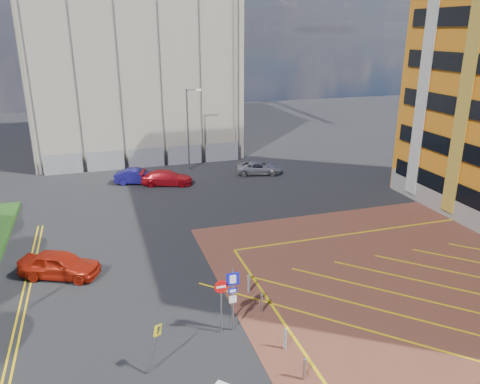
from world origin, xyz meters
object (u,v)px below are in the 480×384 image
lamp_back (189,126)px  sign_cluster (228,295)px  car_red_back (167,178)px  car_red_left (60,264)px  car_blue_back (138,176)px  car_silver_back (259,168)px  warning_sign (155,343)px

lamp_back → sign_cluster: size_ratio=2.50×
sign_cluster → car_red_back: (0.77, 22.70, -1.28)m
car_red_back → sign_cluster: bearing=-165.2°
car_red_left → car_blue_back: 17.12m
car_blue_back → car_red_back: size_ratio=0.90×
lamp_back → car_blue_back: (-5.48, -3.16, -3.68)m
car_silver_back → sign_cluster: bearing=171.5°
lamp_back → car_red_left: size_ratio=1.77×
sign_cluster → car_silver_back: 25.38m
sign_cluster → car_silver_back: bearing=67.1°
warning_sign → car_red_back: size_ratio=0.49×
sign_cluster → car_blue_back: bearing=94.1°
lamp_back → car_red_left: lamp_back is taller
car_red_left → car_blue_back: car_red_left is taller
lamp_back → car_red_back: lamp_back is taller
car_red_back → lamp_back: bearing=-18.3°
lamp_back → car_blue_back: size_ratio=1.94×
lamp_back → car_red_back: (-3.02, -4.31, -3.69)m
car_blue_back → car_silver_back: 11.57m
warning_sign → car_blue_back: (1.89, 25.58, -0.75)m
lamp_back → car_red_left: 22.65m
sign_cluster → car_red_left: (-7.70, 7.83, -1.18)m
car_blue_back → car_red_left: bearing=176.7°
car_blue_back → lamp_back: bearing=-42.8°
lamp_back → warning_sign: bearing=-104.4°
warning_sign → sign_cluster: bearing=25.8°
car_red_left → car_blue_back: size_ratio=1.09×
car_silver_back → car_blue_back: bearing=101.9°
lamp_back → car_blue_back: bearing=-150.0°
warning_sign → car_red_left: size_ratio=0.50×
lamp_back → car_red_left: (-11.49, -19.19, -3.59)m
sign_cluster → warning_sign: (-3.59, -1.73, -0.52)m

